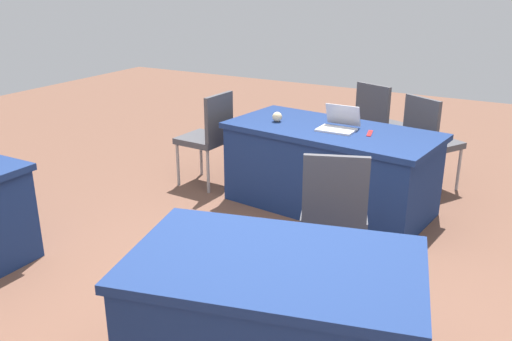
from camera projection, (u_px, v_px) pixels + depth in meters
ground_plane at (262, 308)px, 3.53m from camera, size 14.40×14.40×0.00m
table_foreground at (330, 168)px, 4.96m from camera, size 1.96×1.10×0.75m
table_mid_left at (274, 325)px, 2.74m from camera, size 1.59×1.19×0.75m
chair_tucked_left at (209, 133)px, 5.43m from camera, size 0.46×0.46×0.95m
chair_tucked_right at (379, 121)px, 5.82m from camera, size 0.57×0.57×0.97m
chair_aisle at (429, 137)px, 5.31m from camera, size 0.60×0.60×0.95m
chair_by_pillar at (334, 208)px, 3.66m from camera, size 0.57×0.57×0.97m
laptop_silver at (338, 125)px, 4.78m from camera, size 0.32×0.30×0.21m
yarn_ball at (277, 117)px, 5.03m from camera, size 0.09×0.09×0.09m
scissors_red at (370, 133)px, 4.66m from camera, size 0.07×0.18×0.01m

